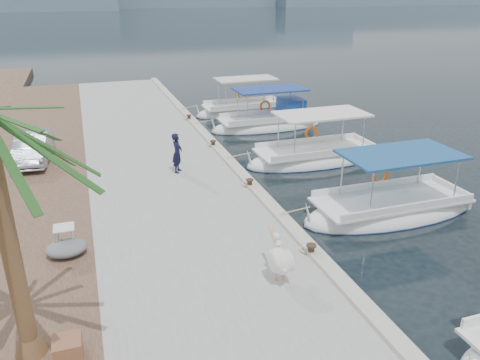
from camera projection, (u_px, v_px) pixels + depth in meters
name	position (u px, v px, depth m)	size (l,w,h in m)	color
ground	(273.00, 215.00, 16.24)	(400.00, 400.00, 0.00)	black
concrete_quay	(162.00, 170.00, 19.65)	(6.00, 40.00, 0.50)	gray
quay_curb	(225.00, 156.00, 20.35)	(0.44, 40.00, 0.12)	#B0AB9C
cobblestone_strip	(34.00, 185.00, 18.17)	(4.00, 40.00, 0.50)	#4F362A
fishing_caique_b	(390.00, 211.00, 16.31)	(6.60, 2.46, 2.83)	white
fishing_caique_c	(316.00, 159.00, 21.32)	(6.69, 2.41, 2.83)	white
fishing_caique_d	(268.00, 125.00, 26.41)	(6.52, 2.26, 2.83)	white
fishing_caique_e	(244.00, 112.00, 29.39)	(6.14, 2.18, 2.83)	white
mooring_bollards	(250.00, 183.00, 17.19)	(0.28, 20.28, 0.33)	black
pelican	(280.00, 259.00, 11.60)	(0.59, 1.46, 1.13)	tan
fisherman	(177.00, 153.00, 18.45)	(0.58, 0.38, 1.60)	black
parked_car	(33.00, 147.00, 19.70)	(1.28, 3.68, 1.21)	#A5AEBD
wooden_crate	(68.00, 349.00, 9.22)	(0.55, 0.55, 0.44)	brown
tarp_bundle	(66.00, 248.00, 12.83)	(1.10, 0.90, 0.40)	slate
folding_table	(65.00, 234.00, 12.93)	(0.55, 0.55, 0.73)	silver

